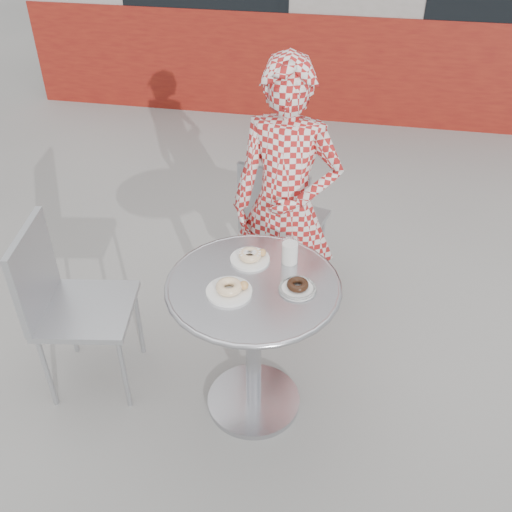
% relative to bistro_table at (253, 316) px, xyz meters
% --- Properties ---
extents(ground, '(60.00, 60.00, 0.00)m').
position_rel_bistro_table_xyz_m(ground, '(0.01, 0.04, -0.57)').
color(ground, '#9D9B96').
rests_on(ground, ground).
extents(bistro_table, '(0.75, 0.75, 0.76)m').
position_rel_bistro_table_xyz_m(bistro_table, '(0.00, 0.00, 0.00)').
color(bistro_table, silver).
rests_on(bistro_table, ground).
extents(chair_far, '(0.51, 0.51, 0.88)m').
position_rel_bistro_table_xyz_m(chair_far, '(-0.01, 0.98, -0.30)').
color(chair_far, '#AFB2B8').
rests_on(chair_far, ground).
extents(chair_left, '(0.50, 0.50, 0.90)m').
position_rel_bistro_table_xyz_m(chair_left, '(-0.83, 0.01, -0.30)').
color(chair_left, '#AFB2B8').
rests_on(chair_left, ground).
extents(seated_person, '(0.59, 0.41, 1.52)m').
position_rel_bistro_table_xyz_m(seated_person, '(0.04, 0.64, 0.19)').
color(seated_person, '#A31919').
rests_on(seated_person, ground).
extents(plate_far, '(0.18, 0.18, 0.05)m').
position_rel_bistro_table_xyz_m(plate_far, '(-0.04, 0.16, 0.20)').
color(plate_far, white).
rests_on(plate_far, bistro_table).
extents(plate_near, '(0.19, 0.19, 0.05)m').
position_rel_bistro_table_xyz_m(plate_near, '(-0.08, -0.08, 0.20)').
color(plate_near, white).
rests_on(plate_near, bistro_table).
extents(plate_checker, '(0.16, 0.16, 0.04)m').
position_rel_bistro_table_xyz_m(plate_checker, '(0.19, -0.00, 0.20)').
color(plate_checker, white).
rests_on(plate_checker, bistro_table).
extents(milk_cup, '(0.08, 0.08, 0.12)m').
position_rel_bistro_table_xyz_m(milk_cup, '(0.13, 0.18, 0.24)').
color(milk_cup, white).
rests_on(milk_cup, bistro_table).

